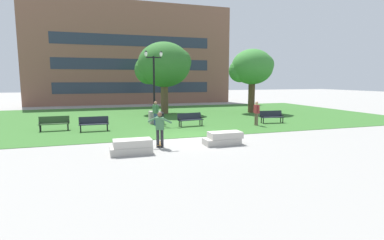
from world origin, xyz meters
name	(u,v)px	position (x,y,z in m)	size (l,w,h in m)	color
ground_plane	(191,138)	(0.00, 0.00, 0.00)	(140.00, 140.00, 0.00)	gray
grass_lawn	(156,117)	(0.00, 10.00, 0.01)	(40.00, 20.00, 0.02)	#336628
concrete_block_center	(132,147)	(-3.60, -2.69, 0.31)	(1.80, 0.90, 0.64)	#B2ADA3
concrete_block_left	(223,138)	(1.01, -2.18, 0.31)	(1.91, 0.90, 0.64)	#B2ADA3
person_skateboarder	(160,127)	(-2.16, -1.85, 0.98)	(1.06, 0.80, 1.71)	#28282D
skateboard	(160,144)	(-2.09, -1.47, 0.09)	(0.48, 1.03, 0.14)	olive
park_bench_near_left	(190,119)	(1.21, 4.01, 0.54)	(1.85, 0.76, 0.90)	#1E232D
park_bench_near_right	(272,116)	(7.50, 3.61, 0.54)	(1.83, 0.66, 0.90)	#1E232D
park_bench_far_left	(94,123)	(-5.19, 3.91, 0.54)	(1.81, 0.56, 0.90)	#1E232D
park_bench_far_right	(54,122)	(-7.59, 4.84, 0.54)	(1.82, 0.59, 0.90)	#284723
lamp_post_left	(154,109)	(-0.91, 6.06, 1.09)	(1.32, 0.80, 5.31)	gray
tree_far_right	(163,65)	(1.17, 12.21, 4.56)	(5.19, 4.94, 6.72)	brown
tree_far_left	(252,68)	(9.52, 10.47, 4.39)	(4.20, 4.00, 6.16)	#4C3823
trash_bin	(161,118)	(-0.55, 5.50, 0.50)	(0.49, 0.49, 0.96)	black
person_bystander_near_lawn	(257,112)	(5.75, 2.81, 0.98)	(0.24, 0.79, 1.71)	brown
person_bystander_far_lawn	(156,112)	(-1.04, 4.95, 0.98)	(0.40, 0.59, 1.71)	#384C7A
building_facade_distant	(134,54)	(-0.01, 24.50, 6.60)	(26.73, 1.03, 13.21)	brown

